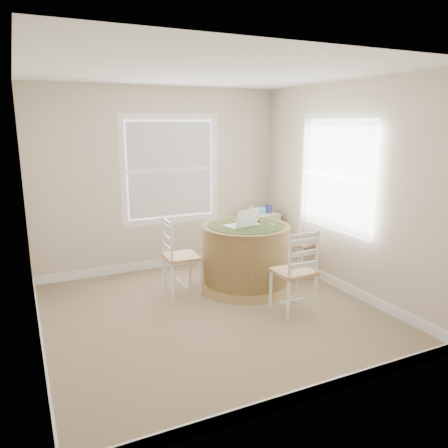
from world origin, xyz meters
TOP-DOWN VIEW (x-y plane):
  - room at (0.17, 0.16)m, footprint 3.64×3.64m
  - round_table at (0.75, 0.60)m, footprint 1.33×1.33m
  - chair_left at (-0.09, 0.74)m, footprint 0.41×0.43m
  - chair_near at (0.85, -0.34)m, footprint 0.43×0.41m
  - chair_right at (1.67, 0.68)m, footprint 0.48×0.49m
  - laptop at (0.66, 0.56)m, footprint 0.42×0.39m
  - mouse at (0.87, 0.55)m, footprint 0.07×0.11m
  - phone at (1.07, 0.47)m, footprint 0.05×0.09m
  - keys at (0.95, 0.67)m, footprint 0.06×0.05m
  - corner_chest at (1.47, 1.49)m, footprint 0.45×0.59m
  - tissue_box at (1.41, 1.37)m, footprint 0.12×0.12m
  - box_yellow at (1.51, 1.52)m, footprint 0.15×0.11m
  - box_blue at (1.58, 1.42)m, footprint 0.08×0.08m
  - cup_cream at (1.40, 1.63)m, footprint 0.07×0.07m

SIDE VIEW (x-z plane):
  - corner_chest at x=1.47m, z-range 0.00..0.76m
  - round_table at x=0.75m, z-range 0.03..0.86m
  - chair_left at x=-0.09m, z-range 0.00..0.95m
  - chair_near at x=0.85m, z-range 0.00..0.95m
  - chair_right at x=1.67m, z-range 0.00..0.95m
  - box_yellow at x=1.51m, z-range 0.76..0.82m
  - cup_cream at x=1.40m, z-range 0.76..0.85m
  - tissue_box at x=1.41m, z-range 0.76..0.86m
  - box_blue at x=1.58m, z-range 0.76..0.88m
  - phone at x=1.07m, z-range 0.81..0.83m
  - keys at x=0.95m, z-range 0.81..0.84m
  - mouse at x=0.87m, z-range 0.81..0.85m
  - laptop at x=0.66m, z-range 0.73..0.98m
  - room at x=0.17m, z-range -0.02..2.62m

